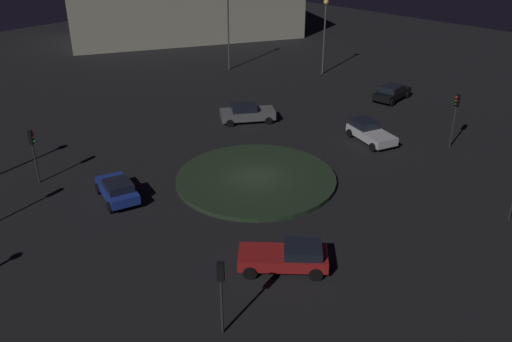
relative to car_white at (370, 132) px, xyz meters
The scene contains 13 objects.
ground_plane 11.17m from the car_white, behind, with size 117.16×117.16×0.00m, color black.
roundabout_island 11.16m from the car_white, behind, with size 10.84×10.84×0.28m, color #263823.
car_white is the anchor object (origin of this frame).
car_red 18.06m from the car_white, 160.41° to the right, with size 4.38×4.64×1.43m.
car_grey 10.56m from the car_white, 110.28° to the left, with size 4.79×4.22×1.55m.
car_blue 19.95m from the car_white, 161.57° to the left, with size 2.90×4.18×1.43m.
car_black 10.47m from the car_white, 21.60° to the left, with size 4.34×2.20×1.45m.
traffic_light_southwest 23.61m from the car_white, 162.62° to the right, with size 0.39×0.37×3.76m.
traffic_light_southeast 6.47m from the car_white, 58.11° to the right, with size 0.40×0.37×4.23m.
traffic_light_northwest_near 24.54m from the car_white, 150.14° to the left, with size 0.39×0.39×3.74m.
streetlamp_northeast 23.99m from the car_white, 74.11° to the left, with size 0.60×0.60×8.68m.
streetlamp_northeast_near 19.01m from the car_white, 48.73° to the left, with size 0.55×0.55×7.87m.
store_building 41.41m from the car_white, 70.46° to the left, with size 32.79×25.64×8.40m.
Camera 1 is at (-23.60, -22.42, 17.03)m, focal length 38.04 mm.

